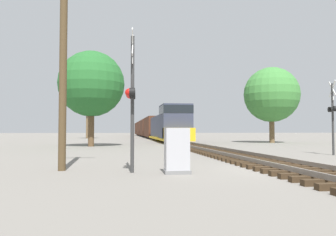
{
  "coord_description": "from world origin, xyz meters",
  "views": [
    {
      "loc": [
        -5.74,
        -10.91,
        1.37
      ],
      "look_at": [
        -2.42,
        12.57,
        2.3
      ],
      "focal_mm": 35.0,
      "sensor_mm": 36.0,
      "label": 1
    }
  ],
  "objects_px": {
    "relay_cabinet": "(177,151)",
    "freight_train": "(148,128)",
    "utility_pole": "(63,44)",
    "crossing_signal_far": "(333,112)",
    "tree_deep_background": "(87,100)",
    "crossing_signal_near": "(132,95)",
    "tree_mid_background": "(271,95)",
    "tree_far_right": "(92,84)"
  },
  "relations": [
    {
      "from": "crossing_signal_near",
      "to": "tree_mid_background",
      "type": "bearing_deg",
      "value": 149.03
    },
    {
      "from": "freight_train",
      "to": "tree_deep_background",
      "type": "relative_size",
      "value": 8.84
    },
    {
      "from": "tree_far_right",
      "to": "tree_deep_background",
      "type": "distance_m",
      "value": 30.78
    },
    {
      "from": "crossing_signal_near",
      "to": "utility_pole",
      "type": "xyz_separation_m",
      "value": [
        -2.35,
        0.87,
        1.83
      ]
    },
    {
      "from": "utility_pole",
      "to": "crossing_signal_far",
      "type": "bearing_deg",
      "value": 20.78
    },
    {
      "from": "crossing_signal_far",
      "to": "utility_pole",
      "type": "height_order",
      "value": "utility_pole"
    },
    {
      "from": "tree_mid_background",
      "to": "tree_deep_background",
      "type": "distance_m",
      "value": 33.75
    },
    {
      "from": "freight_train",
      "to": "crossing_signal_near",
      "type": "relative_size",
      "value": 16.68
    },
    {
      "from": "freight_train",
      "to": "crossing_signal_near",
      "type": "distance_m",
      "value": 60.24
    },
    {
      "from": "crossing_signal_near",
      "to": "tree_deep_background",
      "type": "height_order",
      "value": "tree_deep_background"
    },
    {
      "from": "freight_train",
      "to": "crossing_signal_near",
      "type": "bearing_deg",
      "value": -95.17
    },
    {
      "from": "crossing_signal_far",
      "to": "utility_pole",
      "type": "distance_m",
      "value": 14.98
    },
    {
      "from": "crossing_signal_near",
      "to": "tree_far_right",
      "type": "xyz_separation_m",
      "value": [
        -2.98,
        18.48,
        2.92
      ]
    },
    {
      "from": "crossing_signal_near",
      "to": "crossing_signal_far",
      "type": "bearing_deg",
      "value": 121.31
    },
    {
      "from": "utility_pole",
      "to": "tree_far_right",
      "type": "distance_m",
      "value": 17.65
    },
    {
      "from": "freight_train",
      "to": "tree_mid_background",
      "type": "bearing_deg",
      "value": -72.4
    },
    {
      "from": "relay_cabinet",
      "to": "tree_deep_background",
      "type": "distance_m",
      "value": 50.44
    },
    {
      "from": "crossing_signal_far",
      "to": "tree_deep_background",
      "type": "relative_size",
      "value": 0.48
    },
    {
      "from": "tree_far_right",
      "to": "tree_deep_background",
      "type": "height_order",
      "value": "tree_deep_background"
    },
    {
      "from": "relay_cabinet",
      "to": "utility_pole",
      "type": "bearing_deg",
      "value": 161.31
    },
    {
      "from": "tree_mid_background",
      "to": "crossing_signal_far",
      "type": "bearing_deg",
      "value": -105.66
    },
    {
      "from": "utility_pole",
      "to": "freight_train",
      "type": "bearing_deg",
      "value": 82.51
    },
    {
      "from": "relay_cabinet",
      "to": "freight_train",
      "type": "bearing_deg",
      "value": 86.23
    },
    {
      "from": "tree_deep_background",
      "to": "relay_cabinet",
      "type": "bearing_deg",
      "value": -80.9
    },
    {
      "from": "utility_pole",
      "to": "tree_deep_background",
      "type": "relative_size",
      "value": 0.96
    },
    {
      "from": "crossing_signal_near",
      "to": "freight_train",
      "type": "bearing_deg",
      "value": 178.11
    },
    {
      "from": "crossing_signal_far",
      "to": "tree_far_right",
      "type": "bearing_deg",
      "value": 62.55
    },
    {
      "from": "freight_train",
      "to": "utility_pole",
      "type": "relative_size",
      "value": 9.25
    },
    {
      "from": "utility_pole",
      "to": "tree_mid_background",
      "type": "distance_m",
      "value": 30.37
    },
    {
      "from": "crossing_signal_near",
      "to": "tree_mid_background",
      "type": "xyz_separation_m",
      "value": [
        16.68,
        24.51,
        2.94
      ]
    },
    {
      "from": "freight_train",
      "to": "crossing_signal_far",
      "type": "xyz_separation_m",
      "value": [
        6.11,
        -53.85,
        0.49
      ]
    },
    {
      "from": "utility_pole",
      "to": "tree_mid_background",
      "type": "xyz_separation_m",
      "value": [
        19.03,
        23.64,
        1.11
      ]
    },
    {
      "from": "freight_train",
      "to": "tree_deep_background",
      "type": "distance_m",
      "value": 16.9
    },
    {
      "from": "relay_cabinet",
      "to": "tree_deep_background",
      "type": "height_order",
      "value": "tree_deep_background"
    },
    {
      "from": "tree_deep_background",
      "to": "crossing_signal_far",
      "type": "bearing_deg",
      "value": -67.22
    },
    {
      "from": "crossing_signal_far",
      "to": "utility_pole",
      "type": "relative_size",
      "value": 0.5
    },
    {
      "from": "tree_far_right",
      "to": "tree_deep_background",
      "type": "bearing_deg",
      "value": 96.53
    },
    {
      "from": "relay_cabinet",
      "to": "tree_far_right",
      "type": "bearing_deg",
      "value": 103.19
    },
    {
      "from": "crossing_signal_near",
      "to": "relay_cabinet",
      "type": "height_order",
      "value": "crossing_signal_near"
    },
    {
      "from": "crossing_signal_far",
      "to": "tree_far_right",
      "type": "height_order",
      "value": "tree_far_right"
    },
    {
      "from": "crossing_signal_near",
      "to": "crossing_signal_far",
      "type": "xyz_separation_m",
      "value": [
        11.53,
        6.14,
        -0.13
      ]
    },
    {
      "from": "tree_deep_background",
      "to": "tree_mid_background",
      "type": "bearing_deg",
      "value": -46.64
    }
  ]
}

